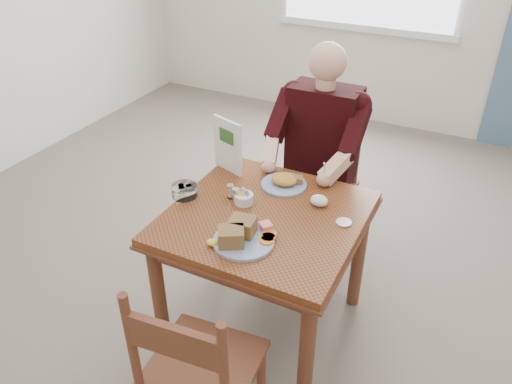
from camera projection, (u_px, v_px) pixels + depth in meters
The scene contains 14 objects.
floor at pixel (264, 324), 2.80m from camera, with size 6.00×6.00×0.00m, color #6C6557.
lemon_wedge at pixel (212, 243), 2.18m from camera, with size 0.06×0.04×0.03m, color yellow.
napkin at pixel (319, 200), 2.45m from camera, with size 0.09×0.07×0.06m, color white.
metal_dish at pixel (344, 223), 2.33m from camera, with size 0.07×0.07×0.01m, color silver.
table at pixel (265, 232), 2.46m from camera, with size 0.92×0.92×0.75m.
chair_far at pixel (320, 185), 3.15m from camera, with size 0.42×0.42×0.95m.
chair_near at pixel (198, 373), 1.95m from camera, with size 0.46×0.46×0.95m.
diner at pixel (318, 143), 2.90m from camera, with size 0.53×0.56×1.39m.
near_plate at pixel (241, 235), 2.20m from camera, with size 0.36×0.36×0.09m.
far_plate at pixel (285, 182), 2.61m from camera, with size 0.31×0.31×0.06m.
caddy at pixel (244, 198), 2.47m from camera, with size 0.12×0.12×0.07m.
shakers at pixel (233, 193), 2.48m from camera, with size 0.09×0.06×0.08m.
creamer at pixel (184, 191), 2.52m from camera, with size 0.13×0.13×0.06m.
menu at pixel (228, 145), 2.68m from camera, with size 0.20×0.08×0.30m.
Camera 1 is at (0.84, -1.78, 2.12)m, focal length 35.00 mm.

